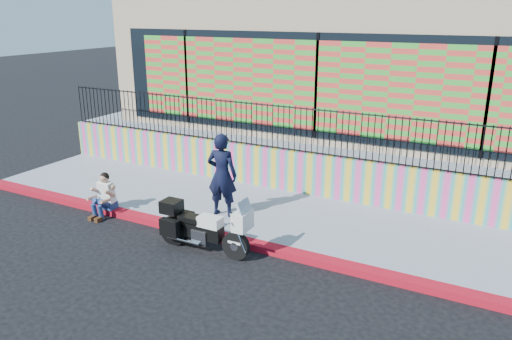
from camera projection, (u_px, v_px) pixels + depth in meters
The scene contains 10 objects.
ground at pixel (241, 245), 10.68m from camera, with size 90.00×90.00×0.00m, color black.
red_curb at pixel (241, 242), 10.66m from camera, with size 16.00×0.30×0.15m, color #A50B22.
sidewalk at pixel (275, 215), 12.04m from camera, with size 16.00×3.00×0.15m, color gray.
mural_wall at pixel (301, 172), 13.20m from camera, with size 16.00×0.20×1.10m, color #FF439B.
metal_fence at pixel (303, 130), 12.84m from camera, with size 15.80×0.04×1.20m, color black, non-canonical shape.
elevated_platform at pixel (358, 134), 17.51m from camera, with size 16.00×10.00×1.25m, color gray.
storefront_building at pixel (361, 59), 16.52m from camera, with size 14.00×8.06×4.00m.
police_motorcycle at pixel (202, 226), 10.27m from camera, with size 2.11×0.70×1.31m.
police_officer at pixel (222, 175), 11.59m from camera, with size 0.72×0.48×1.98m, color black.
seated_man at pixel (102, 199), 12.01m from camera, with size 0.54×0.71×1.06m.
Camera 1 is at (4.82, -8.39, 4.81)m, focal length 35.00 mm.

